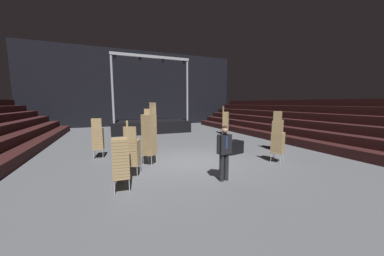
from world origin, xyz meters
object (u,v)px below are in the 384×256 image
object	(u,v)px
chair_stack_front_left	(149,134)
equipment_road_case	(233,147)
chair_stack_front_right	(278,142)
chair_stack_rear_left	(132,151)
chair_stack_rear_right	(121,157)
man_with_tie	(224,150)
chair_stack_mid_centre	(226,120)
chair_stack_mid_right	(148,128)
chair_stack_rear_centre	(98,138)
stage_riser	(150,125)
chair_stack_mid_left	(278,131)

from	to	relation	value
chair_stack_front_left	equipment_road_case	distance (m)	4.22
chair_stack_front_right	chair_stack_rear_left	bearing A→B (deg)	-123.34
chair_stack_front_right	chair_stack_rear_right	distance (m)	6.17
man_with_tie	chair_stack_mid_centre	world-z (taller)	chair_stack_mid_centre
chair_stack_front_right	chair_stack_mid_right	xyz separation A→B (m)	(-4.45, 4.82, 0.21)
chair_stack_mid_centre	chair_stack_rear_centre	bearing A→B (deg)	-26.95
chair_stack_rear_right	equipment_road_case	xyz separation A→B (m)	(5.28, 2.44, -0.68)
chair_stack_front_left	equipment_road_case	xyz separation A→B (m)	(4.11, 0.26, -0.93)
chair_stack_front_left	chair_stack_rear_centre	bearing A→B (deg)	88.41
chair_stack_rear_left	chair_stack_rear_centre	distance (m)	3.18
stage_riser	chair_stack_mid_centre	bearing A→B (deg)	-35.07
chair_stack_front_left	chair_stack_rear_centre	world-z (taller)	chair_stack_front_left
chair_stack_front_left	chair_stack_mid_right	xyz separation A→B (m)	(0.52, 3.13, -0.17)
chair_stack_rear_left	chair_stack_rear_centre	world-z (taller)	chair_stack_rear_centre
chair_stack_front_right	chair_stack_mid_centre	distance (m)	7.56
stage_riser	chair_stack_rear_right	bearing A→B (deg)	-104.36
chair_stack_mid_left	chair_stack_rear_centre	world-z (taller)	chair_stack_mid_left
chair_stack_mid_centre	equipment_road_case	distance (m)	6.12
chair_stack_mid_centre	chair_stack_mid_left	bearing A→B (deg)	36.01
stage_riser	chair_stack_rear_left	bearing A→B (deg)	-103.70
chair_stack_mid_right	chair_stack_mid_centre	world-z (taller)	chair_stack_mid_centre
chair_stack_mid_right	chair_stack_front_right	bearing A→B (deg)	142.93
chair_stack_mid_right	chair_stack_rear_centre	size ratio (longest dim) A/B	1.19
chair_stack_front_right	man_with_tie	bearing A→B (deg)	-101.56
chair_stack_front_left	chair_stack_mid_centre	bearing A→B (deg)	-9.08
stage_riser	equipment_road_case	distance (m)	9.32
chair_stack_rear_centre	chair_stack_mid_centre	bearing A→B (deg)	28.62
chair_stack_front_left	chair_stack_rear_right	world-z (taller)	chair_stack_front_left
stage_riser	man_with_tie	size ratio (longest dim) A/B	3.55
chair_stack_front_right	chair_stack_mid_right	bearing A→B (deg)	-164.80
stage_riser	chair_stack_front_right	size ratio (longest dim) A/B	3.66
chair_stack_front_right	chair_stack_mid_right	world-z (taller)	chair_stack_mid_right
stage_riser	chair_stack_mid_right	size ratio (longest dim) A/B	2.93
chair_stack_front_left	chair_stack_mid_right	distance (m)	3.18
chair_stack_rear_right	equipment_road_case	bearing A→B (deg)	-61.26
equipment_road_case	stage_riser	bearing A→B (deg)	104.62
stage_riser	chair_stack_rear_centre	xyz separation A→B (m)	(-3.69, -7.42, 0.31)
chair_stack_mid_centre	chair_stack_front_left	bearing A→B (deg)	-11.01
chair_stack_mid_left	equipment_road_case	distance (m)	2.59
chair_stack_mid_left	stage_riser	bearing A→B (deg)	175.32
stage_riser	chair_stack_rear_centre	size ratio (longest dim) A/B	3.49
chair_stack_mid_right	chair_stack_rear_centre	xyz separation A→B (m)	(-2.46, -1.27, -0.17)
stage_riser	man_with_tie	bearing A→B (deg)	-89.51
chair_stack_mid_right	chair_stack_front_left	bearing A→B (deg)	90.70
man_with_tie	chair_stack_mid_left	world-z (taller)	chair_stack_mid_left
stage_riser	chair_stack_mid_left	size ratio (longest dim) A/B	3.05
chair_stack_mid_right	chair_stack_rear_right	size ratio (longest dim) A/B	1.09
man_with_tie	chair_stack_rear_right	xyz separation A→B (m)	(-3.03, 0.40, -0.02)
chair_stack_rear_left	chair_stack_rear_centre	size ratio (longest dim) A/B	0.95
chair_stack_rear_centre	chair_stack_rear_right	bearing A→B (deg)	-73.42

